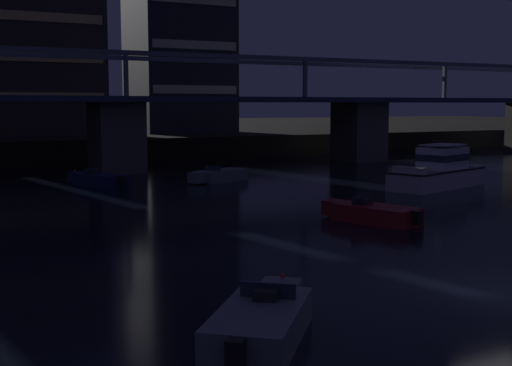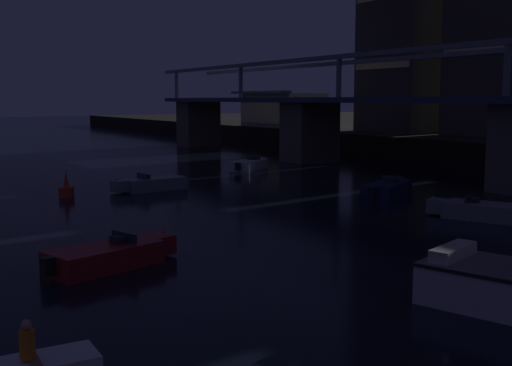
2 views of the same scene
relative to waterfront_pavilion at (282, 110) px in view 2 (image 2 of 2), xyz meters
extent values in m
cube|color=#605B51|center=(-1.02, -11.91, -1.66)|extent=(3.60, 4.40, 5.55)
cube|color=#605B51|center=(22.60, -11.91, -1.66)|extent=(3.60, 4.40, 5.55)
cube|color=slate|center=(46.21, -14.81, 4.76)|extent=(100.46, 0.36, 0.36)
cube|color=slate|center=(-1.02, -14.81, 3.16)|extent=(0.30, 0.30, 3.20)
cube|color=slate|center=(14.73, -14.81, 3.16)|extent=(0.30, 0.30, 3.20)
cube|color=slate|center=(30.47, -14.81, 3.16)|extent=(0.30, 0.30, 3.20)
cube|color=slate|center=(46.21, -14.81, 3.16)|extent=(0.30, 0.30, 3.20)
cube|color=#F2D172|center=(17.86, 1.15, 5.18)|extent=(8.48, 0.10, 0.90)
cube|color=beige|center=(29.44, 3.04, 6.04)|extent=(8.99, 0.10, 0.90)
cube|color=#B2AD9E|center=(0.00, 0.09, -0.04)|extent=(12.00, 6.00, 4.40)
cube|color=#EAD88C|center=(0.00, -2.96, -0.48)|extent=(11.20, 0.10, 2.64)
cube|color=#4C4C51|center=(0.00, -3.51, 2.31)|extent=(12.40, 1.60, 0.30)
cube|color=#B7B2A8|center=(58.38, -32.72, -3.06)|extent=(1.21, 2.16, 0.36)
cube|color=gray|center=(32.78, -31.65, -4.04)|extent=(2.18, 4.07, 0.80)
cube|color=gray|center=(33.01, -34.04, -3.99)|extent=(1.07, 0.99, 0.70)
cube|color=#283342|center=(32.86, -32.49, -3.46)|extent=(1.35, 0.23, 0.36)
cube|color=#262628|center=(32.84, -32.25, -3.52)|extent=(0.60, 0.45, 0.24)
cube|color=black|center=(32.57, -29.50, -3.94)|extent=(0.39, 0.39, 0.60)
sphere|color=red|center=(33.04, -34.29, -3.56)|extent=(0.12, 0.12, 0.12)
cube|color=gray|center=(50.77, -21.75, -4.04)|extent=(4.30, 3.24, 0.80)
cube|color=gray|center=(48.57, -22.73, -3.99)|extent=(1.23, 1.27, 0.70)
cube|color=#283342|center=(49.99, -22.10, -3.46)|extent=(0.64, 1.27, 0.36)
cube|color=#262628|center=(50.22, -21.99, -3.52)|extent=(0.59, 0.67, 0.24)
sphere|color=#33D84C|center=(48.34, -22.83, -3.56)|extent=(0.12, 0.12, 0.12)
cube|color=#19234C|center=(42.56, -20.62, -4.04)|extent=(3.31, 4.30, 0.80)
cube|color=#19234C|center=(41.52, -18.45, -3.99)|extent=(1.28, 1.24, 0.70)
cube|color=#283342|center=(42.19, -19.85, -3.46)|extent=(1.26, 0.67, 0.36)
cube|color=#262628|center=(42.30, -20.08, -3.52)|extent=(0.68, 0.60, 0.24)
cube|color=black|center=(43.49, -22.56, -3.94)|extent=(0.48, 0.48, 0.60)
sphere|color=beige|center=(41.41, -18.22, -3.56)|extent=(0.12, 0.12, 0.12)
cube|color=silver|center=(25.83, -20.43, -4.04)|extent=(3.73, 4.23, 0.80)
cube|color=silver|center=(24.44, -18.47, -3.99)|extent=(1.33, 1.31, 0.70)
cube|color=#283342|center=(25.34, -19.74, -3.46)|extent=(1.16, 0.86, 0.36)
cube|color=#262628|center=(25.48, -19.94, -3.52)|extent=(0.69, 0.65, 0.24)
cube|color=black|center=(27.07, -22.19, -3.94)|extent=(0.50, 0.50, 0.60)
sphere|color=#33D84C|center=(24.29, -18.27, -3.56)|extent=(0.12, 0.12, 0.12)
cube|color=maroon|center=(49.90, -40.48, -4.04)|extent=(2.85, 4.26, 0.80)
cube|color=maroon|center=(49.21, -38.18, -3.99)|extent=(1.21, 1.15, 0.70)
cube|color=#283342|center=(49.65, -39.67, -3.46)|extent=(1.32, 0.48, 0.36)
cube|color=#262628|center=(49.72, -39.91, -3.52)|extent=(0.65, 0.54, 0.24)
cube|color=black|center=(50.51, -42.55, -3.94)|extent=(0.45, 0.45, 0.60)
sphere|color=red|center=(49.13, -37.94, -3.56)|extent=(0.12, 0.12, 0.12)
cylinder|color=red|center=(32.84, -37.31, -4.14)|extent=(0.90, 0.90, 0.60)
cone|color=red|center=(32.84, -37.31, -3.34)|extent=(0.36, 0.36, 1.00)
sphere|color=#F2EAB2|center=(32.84, -37.31, -2.76)|extent=(0.16, 0.16, 0.16)
cube|color=#7F6647|center=(57.85, -44.56, -3.93)|extent=(0.99, 0.22, 0.06)
cylinder|color=orange|center=(57.85, -44.66, -3.60)|extent=(0.32, 0.32, 0.60)
sphere|color=tan|center=(57.85, -44.66, -3.19)|extent=(0.22, 0.22, 0.22)
camera|label=1|loc=(30.77, -65.11, 0.93)|focal=48.00mm
camera|label=2|loc=(70.93, -47.11, 1.38)|focal=44.55mm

